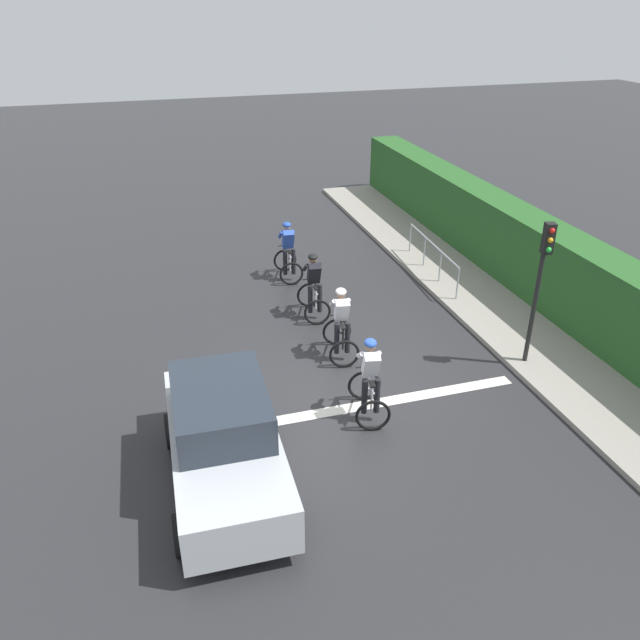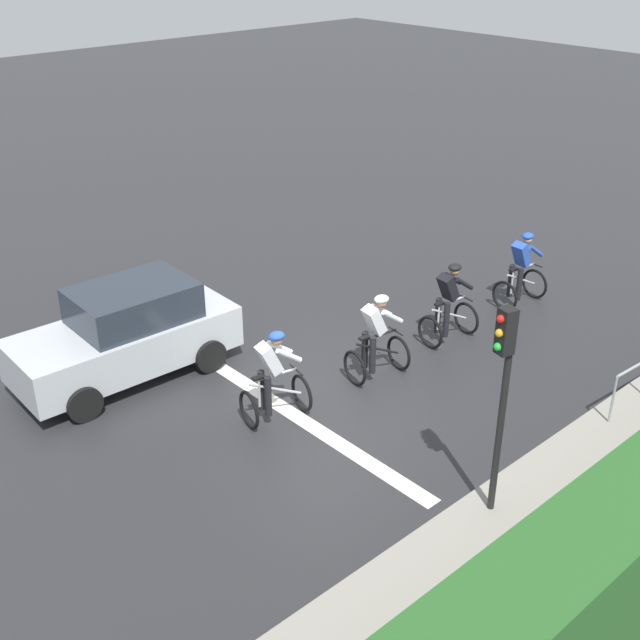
% 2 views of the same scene
% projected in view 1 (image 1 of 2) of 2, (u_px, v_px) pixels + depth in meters
% --- Properties ---
extents(ground_plane, '(80.00, 80.00, 0.00)m').
position_uv_depth(ground_plane, '(339.00, 381.00, 13.45)').
color(ground_plane, '#28282B').
extents(sidewalk_kerb, '(2.80, 23.19, 0.12)m').
position_uv_depth(sidewalk_kerb, '(503.00, 307.00, 16.42)').
color(sidewalk_kerb, gray).
rests_on(sidewalk_kerb, ground).
extents(stone_wall_low, '(0.44, 23.19, 0.58)m').
position_uv_depth(stone_wall_low, '(534.00, 295.00, 16.54)').
color(stone_wall_low, tan).
rests_on(stone_wall_low, ground).
extents(hedge_wall, '(1.10, 23.19, 2.08)m').
position_uv_depth(hedge_wall, '(549.00, 267.00, 16.26)').
color(hedge_wall, '#265623').
rests_on(hedge_wall, ground).
extents(road_marking_stop_line, '(7.00, 0.30, 0.01)m').
position_uv_depth(road_marking_stop_line, '(354.00, 407.00, 12.61)').
color(road_marking_stop_line, silver).
rests_on(road_marking_stop_line, ground).
extents(cyclist_lead, '(0.75, 1.12, 1.66)m').
position_uv_depth(cyclist_lead, '(288.00, 252.00, 17.83)').
color(cyclist_lead, black).
rests_on(cyclist_lead, ground).
extents(cyclist_second, '(0.77, 1.14, 1.66)m').
position_uv_depth(cyclist_second, '(314.00, 288.00, 15.74)').
color(cyclist_second, black).
rests_on(cyclist_second, ground).
extents(cyclist_mid, '(0.83, 1.17, 1.66)m').
position_uv_depth(cyclist_mid, '(341.00, 326.00, 13.98)').
color(cyclist_mid, black).
rests_on(cyclist_mid, ground).
extents(cyclist_fourth, '(0.87, 1.19, 1.66)m').
position_uv_depth(cyclist_fourth, '(370.00, 381.00, 12.00)').
color(cyclist_fourth, black).
rests_on(cyclist_fourth, ground).
extents(car_silver, '(1.98, 4.15, 1.76)m').
position_uv_depth(car_silver, '(224.00, 440.00, 10.33)').
color(car_silver, '#B7BCC1').
rests_on(car_silver, ground).
extents(traffic_light_near_crossing, '(0.24, 0.31, 3.34)m').
position_uv_depth(traffic_light_near_crossing, '(541.00, 274.00, 12.94)').
color(traffic_light_near_crossing, black).
rests_on(traffic_light_near_crossing, ground).
extents(pedestrian_railing_kerbside, '(0.26, 3.55, 1.03)m').
position_uv_depth(pedestrian_railing_kerbside, '(433.00, 251.00, 17.92)').
color(pedestrian_railing_kerbside, '#999EA3').
rests_on(pedestrian_railing_kerbside, ground).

